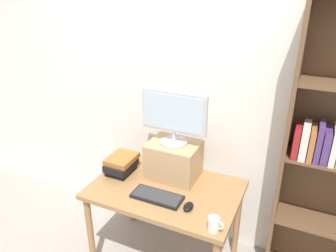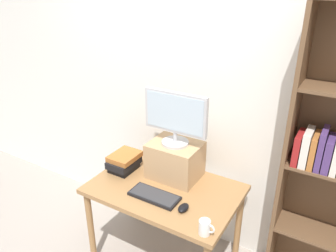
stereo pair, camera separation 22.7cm
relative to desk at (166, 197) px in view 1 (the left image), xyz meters
name	(u,v)px [view 1 (the left image)]	position (x,y,z in m)	size (l,w,h in m)	color
back_wall	(191,95)	(0.00, 0.49, 0.67)	(7.00, 0.08, 2.60)	silver
desk	(166,197)	(0.00, 0.00, 0.00)	(1.11, 0.73, 0.72)	#9E7042
bookshelf_unit	(334,158)	(1.09, 0.34, 0.43)	(0.69, 0.28, 2.08)	brown
riser_box	(174,160)	(-0.01, 0.18, 0.23)	(0.39, 0.31, 0.29)	tan
computer_monitor	(174,116)	(-0.01, 0.18, 0.60)	(0.51, 0.21, 0.41)	#B7B7BA
keyboard	(157,196)	(0.00, -0.14, 0.10)	(0.37, 0.16, 0.02)	black
computer_mouse	(188,207)	(0.25, -0.16, 0.10)	(0.06, 0.10, 0.04)	black
book_stack	(121,164)	(-0.42, 0.05, 0.16)	(0.20, 0.27, 0.14)	black
coffee_mug	(214,224)	(0.47, -0.29, 0.14)	(0.10, 0.07, 0.10)	white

